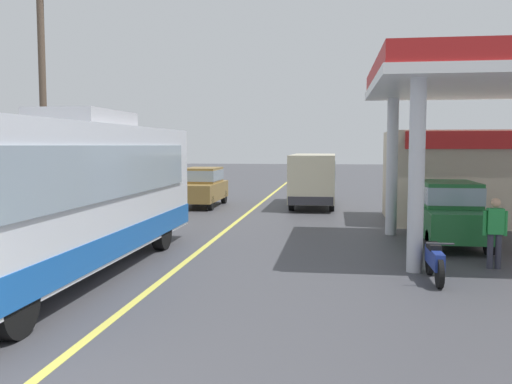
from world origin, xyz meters
The scene contains 10 objects.
ground centered at (0.00, 20.00, 0.00)m, with size 120.00×120.00×0.00m, color #424247.
lane_divider_stripe centered at (0.00, 15.00, 0.00)m, with size 0.16×50.00×0.01m, color #D8CC4C.
coach_bus_main centered at (-2.18, 6.36, 1.72)m, with size 2.60×11.04×3.69m.
gas_station_roadside centered at (9.15, 14.74, 2.63)m, with size 9.10×11.95×5.10m.
car_at_pump centered at (6.93, 11.69, 1.01)m, with size 1.70×4.20×1.82m.
minibus_opposing_lane centered at (2.65, 21.37, 1.47)m, with size 2.04×6.13×2.44m.
motorcycle_parked_forecourt centered at (5.74, 7.01, 0.44)m, with size 0.55×1.80×0.92m.
pedestrian_near_pump centered at (7.33, 8.43, 0.93)m, with size 0.55×0.22×1.66m.
car_trailing_behind_bus centered at (-2.53, 20.55, 1.01)m, with size 1.70×4.20×1.82m.
utility_pole_roadside centered at (-6.39, 13.22, 4.53)m, with size 1.80×0.24×8.69m.
Camera 1 is at (3.61, -5.09, 2.88)m, focal length 39.25 mm.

